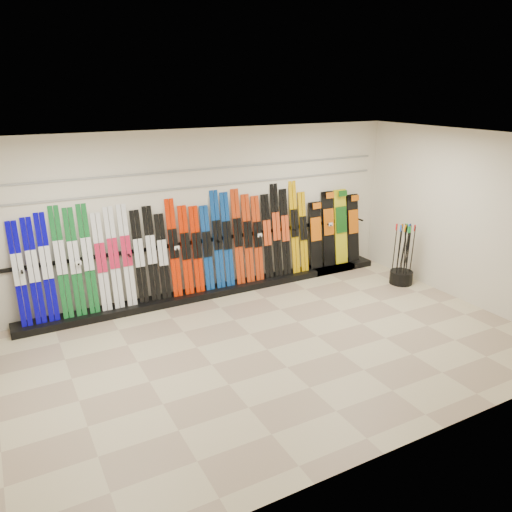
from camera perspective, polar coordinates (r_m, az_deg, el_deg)
floor at (r=7.46m, az=1.30°, el=-10.64°), size 8.00×8.00×0.00m
back_wall at (r=9.02m, az=-6.51°, el=4.77°), size 8.00×0.00×8.00m
right_wall at (r=9.42m, az=23.10°, el=3.97°), size 0.00×5.00×5.00m
ceiling at (r=6.53m, az=1.50°, el=12.92°), size 8.00×8.00×0.00m
ski_rack_base at (r=9.37m, az=-4.40°, el=-3.92°), size 8.00×0.40×0.12m
skis at (r=8.89m, az=-8.75°, el=0.84°), size 5.36×0.29×1.81m
snowboards at (r=10.48m, az=9.00°, el=2.99°), size 1.24×0.24×1.55m
pole_bin at (r=10.18m, az=16.24°, el=-2.35°), size 0.44×0.44×0.25m
ski_poles at (r=9.97m, az=16.54°, el=0.13°), size 0.38×0.33×1.18m
slatwall_rail_0 at (r=8.90m, az=-6.58°, el=7.87°), size 7.60×0.02×0.03m
slatwall_rail_1 at (r=8.85m, az=-6.65°, el=9.78°), size 7.60×0.02×0.03m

